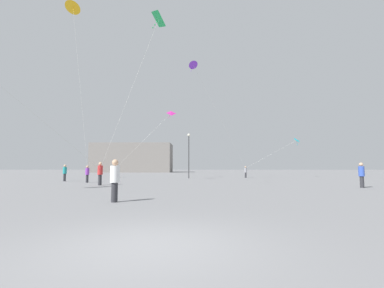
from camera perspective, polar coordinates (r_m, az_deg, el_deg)
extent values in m
plane|color=slate|center=(5.28, -9.16, -20.70)|extent=(300.00, 300.00, 0.00)
cylinder|color=#2D2D33|center=(38.71, -16.05, -6.36)|extent=(0.24, 0.24, 0.72)
cylinder|color=#388C47|center=(38.70, -16.03, -5.36)|extent=(0.35, 0.35, 0.63)
sphere|color=tan|center=(38.69, -16.01, -4.72)|extent=(0.24, 0.24, 0.24)
cylinder|color=#2D2D33|center=(27.00, -21.44, -6.90)|extent=(0.24, 0.24, 0.73)
cylinder|color=purple|center=(26.98, -21.40, -5.46)|extent=(0.35, 0.35, 0.63)
sphere|color=tan|center=(26.98, -21.37, -4.54)|extent=(0.24, 0.24, 0.24)
cylinder|color=#2D2D33|center=(22.34, 32.48, -6.85)|extent=(0.26, 0.26, 0.80)
cylinder|color=#3351B7|center=(22.32, 32.39, -4.93)|extent=(0.38, 0.38, 0.70)
sphere|color=tan|center=(22.32, 32.33, -3.70)|extent=(0.26, 0.26, 0.26)
cylinder|color=#2D2D33|center=(30.54, -25.51, -6.45)|extent=(0.25, 0.25, 0.77)
cylinder|color=teal|center=(30.53, -25.46, -5.10)|extent=(0.37, 0.37, 0.67)
sphere|color=tan|center=(30.53, -25.43, -4.23)|extent=(0.25, 0.25, 0.25)
cylinder|color=#2D2D33|center=(22.74, -19.03, -7.26)|extent=(0.27, 0.27, 0.84)
cylinder|color=red|center=(22.71, -18.97, -5.28)|extent=(0.40, 0.40, 0.73)
sphere|color=tan|center=(22.71, -18.94, -4.01)|extent=(0.27, 0.27, 0.27)
cylinder|color=#2D2D33|center=(37.37, 11.36, -6.52)|extent=(0.23, 0.23, 0.72)
cylinder|color=gray|center=(37.36, 11.34, -5.49)|extent=(0.34, 0.34, 0.62)
sphere|color=tan|center=(37.35, 11.33, -4.84)|extent=(0.23, 0.23, 0.23)
cylinder|color=#2D2D33|center=(11.67, -16.19, -9.86)|extent=(0.26, 0.26, 0.80)
cylinder|color=white|center=(11.63, -16.10, -6.18)|extent=(0.38, 0.38, 0.70)
sphere|color=tan|center=(11.63, -16.04, -3.81)|extent=(0.26, 0.26, 0.26)
cone|color=purple|center=(32.50, 0.23, 16.55)|extent=(1.35, 1.27, 0.83)
sphere|color=purple|center=(32.53, 0.09, 16.13)|extent=(0.10, 0.10, 0.10)
sphere|color=purple|center=(32.56, -0.06, 15.72)|extent=(0.10, 0.10, 0.10)
sphere|color=purple|center=(32.60, -0.20, 15.30)|extent=(0.10, 0.10, 0.10)
cylinder|color=silver|center=(34.15, 6.28, 5.00)|extent=(6.97, 6.68, 12.07)
cone|color=yellow|center=(28.88, -24.03, 25.11)|extent=(1.49, 1.41, 0.82)
sphere|color=yellow|center=(28.66, -23.98, 24.88)|extent=(0.10, 0.10, 0.10)
sphere|color=yellow|center=(28.44, -23.93, 24.64)|extent=(0.10, 0.10, 0.10)
sphere|color=yellow|center=(28.22, -23.88, 24.41)|extent=(0.10, 0.10, 0.10)
cylinder|color=silver|center=(26.97, -22.69, 10.62)|extent=(0.78, 2.45, 14.42)
pyramid|color=#1EB2C6|center=(41.28, 21.46, 0.80)|extent=(1.22, 1.31, 0.59)
sphere|color=#1EB2C6|center=(41.40, 21.47, 0.46)|extent=(0.10, 0.10, 0.10)
sphere|color=#1EB2C6|center=(41.52, 21.50, 0.16)|extent=(0.10, 0.10, 0.10)
sphere|color=#1EB2C6|center=(41.64, 21.53, -0.14)|extent=(0.10, 0.10, 0.10)
cylinder|color=silver|center=(39.12, 16.65, -2.02)|extent=(7.72, 1.90, 4.03)
pyramid|color=green|center=(21.00, -7.01, 24.94)|extent=(0.98, 1.68, 0.76)
sphere|color=green|center=(20.89, -7.50, 24.38)|extent=(0.10, 0.10, 0.10)
sphere|color=green|center=(20.80, -7.93, 23.86)|extent=(0.10, 0.10, 0.10)
sphere|color=green|center=(20.71, -8.35, 23.34)|extent=(0.10, 0.10, 0.10)
cylinder|color=silver|center=(21.00, -13.53, 9.37)|extent=(5.15, 3.26, 10.58)
cylinder|color=silver|center=(20.82, -33.12, 7.77)|extent=(7.51, 9.35, 8.89)
pyramid|color=#D12899|center=(36.84, -4.45, 6.56)|extent=(1.07, 0.72, 0.56)
sphere|color=#D12899|center=(36.77, -4.66, 6.23)|extent=(0.10, 0.10, 0.10)
sphere|color=#D12899|center=(36.69, -4.87, 5.92)|extent=(0.10, 0.10, 0.10)
sphere|color=#D12899|center=(36.61, -5.09, 5.61)|extent=(0.10, 0.10, 0.10)
cylinder|color=silver|center=(37.39, -10.39, 0.64)|extent=(7.84, 0.93, 7.48)
cube|color=gray|center=(79.43, -12.47, -2.93)|extent=(22.52, 10.21, 8.20)
cylinder|color=#2D2D30|center=(35.17, -0.69, -2.80)|extent=(0.12, 0.12, 5.54)
sphere|color=#EAE5C6|center=(35.40, -0.68, 1.93)|extent=(0.36, 0.36, 0.36)
cube|color=maroon|center=(38.70, -15.52, -6.74)|extent=(0.33, 0.32, 0.24)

